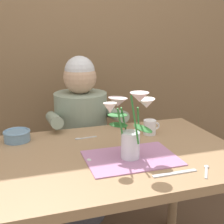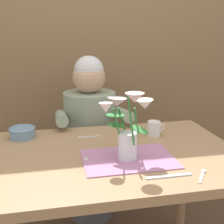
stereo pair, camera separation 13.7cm
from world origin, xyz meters
The scene contains 11 objects.
wood_panel_backdrop centered at (0.00, 1.05, 1.25)m, with size 4.00×0.10×2.50m, color brown.
dining_table centered at (0.00, 0.00, 0.64)m, with size 1.20×0.80×0.74m.
seated_person centered at (-0.01, 0.62, 0.56)m, with size 0.45×0.47×1.14m.
striped_placemat centered at (0.06, -0.09, 0.74)m, with size 0.40×0.28×0.01m, color #B275A3.
flower_vase centered at (0.06, -0.08, 0.90)m, with size 0.25×0.27×0.31m.
ceramic_bowl centered at (-0.41, 0.29, 0.77)m, with size 0.14×0.14×0.06m.
dinner_knife centered at (0.17, -0.28, 0.74)m, with size 0.19×0.02×0.01m, color silver.
coffee_cup centered at (0.27, 0.18, 0.78)m, with size 0.09×0.07×0.08m.
spoon_0 centered at (-0.12, -0.03, 0.74)m, with size 0.03×0.12×0.01m.
spoon_1 centered at (-0.09, 0.22, 0.74)m, with size 0.12×0.03×0.01m.
spoon_2 centered at (0.31, -0.29, 0.74)m, with size 0.08×0.11×0.01m.
Camera 2 is at (-0.25, -1.24, 1.28)m, focal length 47.50 mm.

